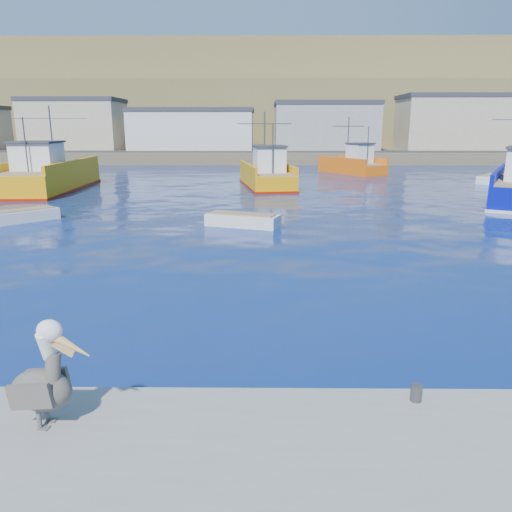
{
  "coord_description": "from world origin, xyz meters",
  "views": [
    {
      "loc": [
        0.35,
        -11.05,
        5.04
      ],
      "look_at": [
        0.2,
        3.64,
        1.22
      ],
      "focal_mm": 35.0,
      "sensor_mm": 36.0,
      "label": 1
    }
  ],
  "objects": [
    {
      "name": "far_shore",
      "position": [
        0.0,
        109.2,
        8.98
      ],
      "size": [
        200.0,
        81.0,
        24.0
      ],
      "color": "brown",
      "rests_on": "ground"
    },
    {
      "name": "skiff_far",
      "position": [
        21.6,
        35.53,
        0.29
      ],
      "size": [
        3.8,
        4.23,
        0.92
      ],
      "color": "silver",
      "rests_on": "ground"
    },
    {
      "name": "pelican",
      "position": [
        -2.98,
        -4.18,
        1.26
      ],
      "size": [
        1.44,
        0.7,
        1.77
      ],
      "color": "#595451",
      "rests_on": "dock"
    },
    {
      "name": "skiff_left",
      "position": [
        -12.75,
        15.74,
        0.26
      ],
      "size": [
        3.53,
        3.64,
        0.82
      ],
      "color": "silver",
      "rests_on": "ground"
    },
    {
      "name": "skiff_mid",
      "position": [
        -0.6,
        14.55,
        0.27
      ],
      "size": [
        4.04,
        2.55,
        0.83
      ],
      "color": "silver",
      "rests_on": "ground"
    },
    {
      "name": "trawler_yellow_b",
      "position": [
        0.84,
        32.11,
        0.98
      ],
      "size": [
        5.03,
        10.49,
        6.36
      ],
      "color": "#EC9C08",
      "rests_on": "ground"
    },
    {
      "name": "dock_bollards",
      "position": [
        0.6,
        -3.4,
        0.65
      ],
      "size": [
        36.2,
        0.2,
        0.3
      ],
      "color": "#4C4C4C",
      "rests_on": "dock"
    },
    {
      "name": "boat_orange",
      "position": [
        10.55,
        44.91,
        1.03
      ],
      "size": [
        6.8,
        8.86,
        6.09
      ],
      "color": "#F1600D",
      "rests_on": "ground"
    },
    {
      "name": "ground",
      "position": [
        0.0,
        0.0,
        0.0
      ],
      "size": [
        260.0,
        260.0,
        0.0
      ],
      "primitive_type": "plane",
      "color": "#071A58",
      "rests_on": "ground"
    },
    {
      "name": "trawler_yellow_a",
      "position": [
        -16.95,
        29.55,
        1.15
      ],
      "size": [
        6.12,
        13.52,
        6.78
      ],
      "color": "#EC9C08",
      "rests_on": "ground"
    }
  ]
}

